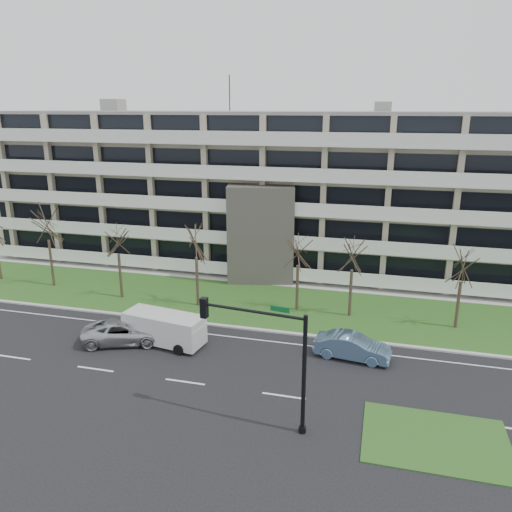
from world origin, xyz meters
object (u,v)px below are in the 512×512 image
(silver_pickup, at_px, (125,331))
(blue_sedan, at_px, (352,347))
(traffic_signal, at_px, (268,349))
(white_van, at_px, (165,326))

(silver_pickup, distance_m, blue_sedan, 15.50)
(traffic_signal, bearing_deg, silver_pickup, 157.05)
(blue_sedan, bearing_deg, white_van, 101.93)
(silver_pickup, relative_size, traffic_signal, 0.87)
(silver_pickup, distance_m, white_van, 2.90)
(white_van, distance_m, traffic_signal, 11.78)
(blue_sedan, height_order, traffic_signal, traffic_signal)
(blue_sedan, distance_m, white_van, 12.66)
(blue_sedan, xyz_separation_m, white_van, (-12.60, -1.15, 0.49))
(white_van, relative_size, traffic_signal, 0.88)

